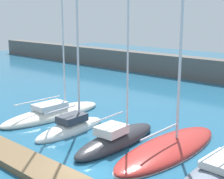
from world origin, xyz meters
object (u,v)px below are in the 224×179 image
(sailboat_ivory_nearest, at_px, (53,112))
(sailboat_red_fourth, at_px, (169,146))
(sailboat_charcoal_third, at_px, (116,139))
(sailboat_white_second, at_px, (71,127))

(sailboat_ivory_nearest, bearing_deg, sailboat_red_fourth, -86.33)
(sailboat_charcoal_third, relative_size, sailboat_red_fourth, 0.72)
(sailboat_white_second, relative_size, sailboat_red_fourth, 0.82)
(sailboat_ivory_nearest, xyz_separation_m, sailboat_charcoal_third, (8.30, -1.05, 0.04))
(sailboat_white_second, distance_m, sailboat_red_fourth, 7.73)
(sailboat_ivory_nearest, bearing_deg, sailboat_charcoal_third, -95.74)
(sailboat_ivory_nearest, relative_size, sailboat_white_second, 1.53)
(sailboat_ivory_nearest, relative_size, sailboat_red_fourth, 1.25)
(sailboat_white_second, height_order, sailboat_charcoal_third, sailboat_white_second)
(sailboat_white_second, relative_size, sailboat_charcoal_third, 1.13)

